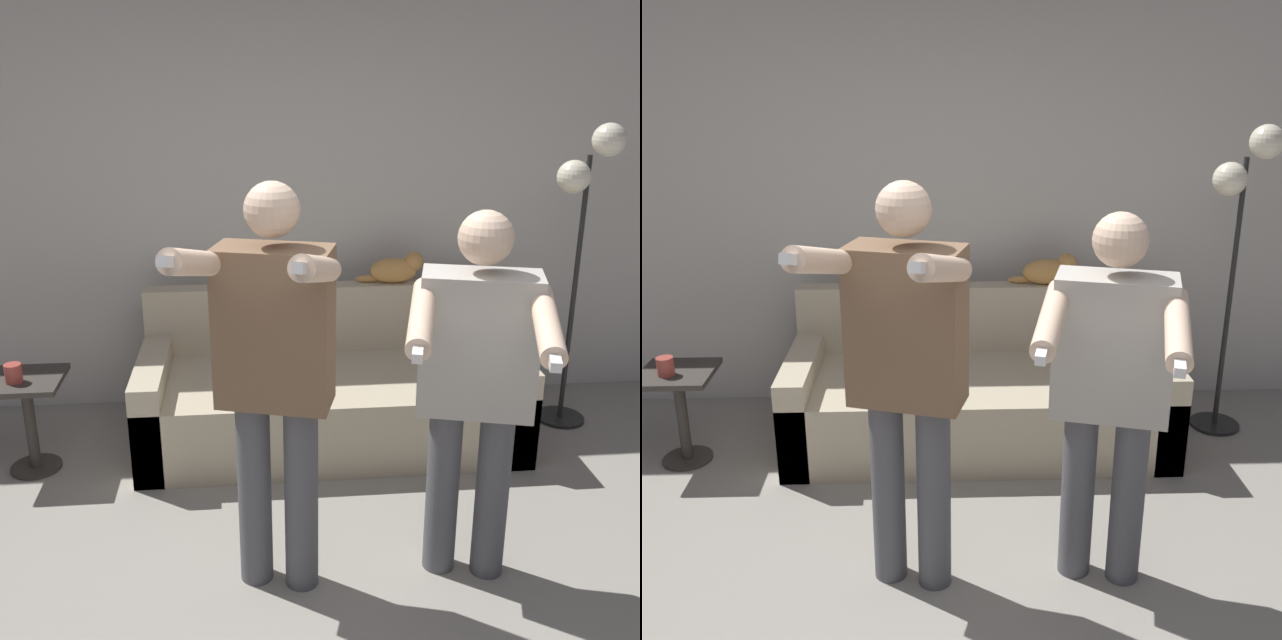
{
  "view_description": "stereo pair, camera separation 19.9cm",
  "coord_description": "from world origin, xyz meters",
  "views": [
    {
      "loc": [
        -0.22,
        -2.12,
        2.13
      ],
      "look_at": [
        0.1,
        1.2,
        0.97
      ],
      "focal_mm": 42.0,
      "sensor_mm": 36.0,
      "label": 1
    },
    {
      "loc": [
        -0.02,
        -2.13,
        2.13
      ],
      "look_at": [
        0.1,
        1.2,
        0.97
      ],
      "focal_mm": 42.0,
      "sensor_mm": 36.0,
      "label": 2
    }
  ],
  "objects": [
    {
      "name": "floor_lamp",
      "position": [
        1.69,
        1.94,
        1.36
      ],
      "size": [
        0.37,
        0.29,
        1.8
      ],
      "color": "black",
      "rests_on": "ground_plane"
    },
    {
      "name": "person_left",
      "position": [
        -0.14,
        0.56,
        1.0
      ],
      "size": [
        0.63,
        0.75,
        1.72
      ],
      "rotation": [
        0.0,
        0.0,
        -0.28
      ],
      "color": "#56565B",
      "rests_on": "ground_plane"
    },
    {
      "name": "wall_back",
      "position": [
        0.0,
        2.47,
        1.3
      ],
      "size": [
        10.0,
        0.05,
        2.6
      ],
      "color": "beige",
      "rests_on": "ground_plane"
    },
    {
      "name": "couch",
      "position": [
        0.22,
        1.86,
        0.27
      ],
      "size": [
        2.16,
        0.94,
        0.83
      ],
      "color": "beige",
      "rests_on": "ground_plane"
    },
    {
      "name": "cat",
      "position": [
        0.67,
        2.22,
        0.92
      ],
      "size": [
        0.41,
        0.12,
        0.19
      ],
      "color": "tan",
      "rests_on": "couch"
    },
    {
      "name": "cup",
      "position": [
        -1.46,
        1.59,
        0.59
      ],
      "size": [
        0.09,
        0.09,
        0.1
      ],
      "color": "#B7473D",
      "rests_on": "side_table"
    },
    {
      "name": "person_right",
      "position": [
        0.66,
        0.56,
        0.92
      ],
      "size": [
        0.64,
        0.77,
        1.6
      ],
      "rotation": [
        0.0,
        0.0,
        -0.27
      ],
      "color": "#56565B",
      "rests_on": "ground_plane"
    },
    {
      "name": "side_table",
      "position": [
        -1.43,
        1.64,
        0.38
      ],
      "size": [
        0.39,
        0.39,
        0.54
      ],
      "color": "#38332D",
      "rests_on": "ground_plane"
    }
  ]
}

